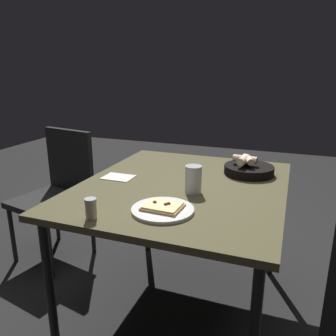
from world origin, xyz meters
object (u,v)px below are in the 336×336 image
dining_table (183,195)px  chair_far (59,186)px  pizza_plate (163,209)px  bread_basket (248,168)px  beer_glass (193,181)px  pepper_shaker (91,210)px

dining_table → chair_far: (1.00, -0.28, -0.17)m
pizza_plate → bread_basket: bearing=-112.0°
dining_table → beer_glass: bearing=130.3°
bread_basket → pepper_shaker: bearing=58.3°
pizza_plate → dining_table: bearing=-85.4°
bread_basket → beer_glass: (0.20, 0.38, 0.02)m
pizza_plate → bread_basket: 0.68m
dining_table → pepper_shaker: pepper_shaker is taller
dining_table → pizza_plate: 0.36m
pizza_plate → chair_far: chair_far is taller
beer_glass → pepper_shaker: (0.29, 0.41, -0.02)m
bread_basket → beer_glass: bearing=62.2°
dining_table → pizza_plate: bearing=94.6°
bread_basket → pepper_shaker: bread_basket is taller
dining_table → pizza_plate: pizza_plate is taller
pizza_plate → beer_glass: 0.26m
dining_table → bread_basket: (-0.28, -0.28, 0.09)m
beer_glass → chair_far: chair_far is taller
chair_far → pizza_plate: bearing=148.5°
dining_table → pepper_shaker: bearing=68.0°
dining_table → chair_far: size_ratio=1.31×
pizza_plate → pepper_shaker: (0.23, 0.16, 0.03)m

